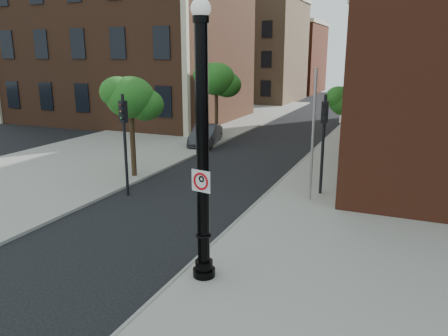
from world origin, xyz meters
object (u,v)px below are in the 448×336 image
at_px(lamppost, 203,161).
at_px(traffic_signal_right, 324,129).
at_px(parked_car, 206,135).
at_px(no_parking_sign, 201,181).
at_px(traffic_signal_left, 124,128).

distance_m(lamppost, traffic_signal_right, 8.36).
bearing_deg(parked_car, lamppost, -76.17).
bearing_deg(traffic_signal_right, no_parking_sign, -104.43).
height_order(parked_car, traffic_signal_left, traffic_signal_left).
distance_m(lamppost, no_parking_sign, 0.49).
xyz_separation_m(lamppost, traffic_signal_left, (-6.01, 5.15, -0.38)).
height_order(no_parking_sign, traffic_signal_left, traffic_signal_left).
bearing_deg(no_parking_sign, traffic_signal_right, 90.81).
bearing_deg(lamppost, no_parking_sign, -79.33).
bearing_deg(traffic_signal_right, parked_car, 134.28).
distance_m(no_parking_sign, parked_car, 17.87).
bearing_deg(traffic_signal_left, parked_car, 111.24).
height_order(lamppost, traffic_signal_right, lamppost).
xyz_separation_m(lamppost, parked_car, (-7.50, 15.89, -2.55)).
relative_size(lamppost, traffic_signal_left, 1.65).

